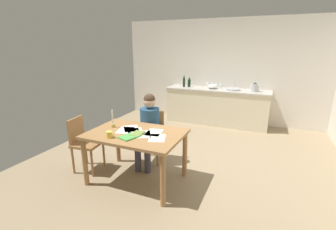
# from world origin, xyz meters

# --- Properties ---
(ground_plane) EXTENTS (5.20, 5.20, 0.04)m
(ground_plane) POSITION_xyz_m (0.00, 0.00, -0.02)
(ground_plane) COLOR #937F60
(wall_back) EXTENTS (5.20, 0.12, 2.60)m
(wall_back) POSITION_xyz_m (0.00, 2.60, 1.30)
(wall_back) COLOR silver
(wall_back) RESTS_ON ground
(kitchen_counter) EXTENTS (2.56, 0.64, 0.90)m
(kitchen_counter) POSITION_xyz_m (0.00, 2.24, 0.45)
(kitchen_counter) COLOR beige
(kitchen_counter) RESTS_ON ground
(dining_table) EXTENTS (1.33, 0.92, 0.75)m
(dining_table) POSITION_xyz_m (-0.48, -0.95, 0.65)
(dining_table) COLOR #9E7042
(dining_table) RESTS_ON ground
(chair_at_table) EXTENTS (0.46, 0.46, 0.86)m
(chair_at_table) POSITION_xyz_m (-0.58, -0.24, 0.48)
(chair_at_table) COLOR #9E7042
(chair_at_table) RESTS_ON ground
(person_seated) EXTENTS (0.38, 0.62, 1.19)m
(person_seated) POSITION_xyz_m (-0.56, -0.39, 0.68)
(person_seated) COLOR navy
(person_seated) RESTS_ON ground
(chair_side_empty) EXTENTS (0.45, 0.45, 0.86)m
(chair_side_empty) POSITION_xyz_m (-1.40, -0.99, 0.48)
(chair_side_empty) COLOR #9E7042
(chair_side_empty) RESTS_ON ground
(coffee_mug) EXTENTS (0.12, 0.09, 0.09)m
(coffee_mug) POSITION_xyz_m (-0.70, -1.25, 0.80)
(coffee_mug) COLOR #F2CC4C
(coffee_mug) RESTS_ON dining_table
(candlestick) EXTENTS (0.06, 0.06, 0.27)m
(candlestick) POSITION_xyz_m (-0.91, -0.87, 0.83)
(candlestick) COLOR gold
(candlestick) RESTS_ON dining_table
(book_magazine) EXTENTS (0.26, 0.29, 0.02)m
(book_magazine) POSITION_xyz_m (-0.46, -1.14, 0.76)
(book_magazine) COLOR #4FA64A
(book_magazine) RESTS_ON dining_table
(book_cookery) EXTENTS (0.16, 0.22, 0.02)m
(book_cookery) POSITION_xyz_m (-0.41, -1.00, 0.76)
(book_cookery) COLOR olive
(book_cookery) RESTS_ON dining_table
(paper_letter) EXTENTS (0.25, 0.32, 0.00)m
(paper_letter) POSITION_xyz_m (-0.24, -0.83, 0.75)
(paper_letter) COLOR white
(paper_letter) RESTS_ON dining_table
(paper_bill) EXTENTS (0.30, 0.35, 0.00)m
(paper_bill) POSITION_xyz_m (-0.11, -1.00, 0.75)
(paper_bill) COLOR white
(paper_bill) RESTS_ON dining_table
(paper_envelope) EXTENTS (0.35, 0.36, 0.00)m
(paper_envelope) POSITION_xyz_m (-0.63, -0.82, 0.75)
(paper_envelope) COLOR white
(paper_envelope) RESTS_ON dining_table
(paper_receipt) EXTENTS (0.34, 0.36, 0.00)m
(paper_receipt) POSITION_xyz_m (-0.51, -0.90, 0.75)
(paper_receipt) COLOR white
(paper_receipt) RESTS_ON dining_table
(paper_notice) EXTENTS (0.28, 0.34, 0.00)m
(paper_notice) POSITION_xyz_m (-0.67, -0.91, 0.75)
(paper_notice) COLOR white
(paper_notice) RESTS_ON dining_table
(paper_flyer) EXTENTS (0.33, 0.36, 0.00)m
(paper_flyer) POSITION_xyz_m (-0.35, -0.96, 0.75)
(paper_flyer) COLOR white
(paper_flyer) RESTS_ON dining_table
(sink_unit) EXTENTS (0.36, 0.36, 0.24)m
(sink_unit) POSITION_xyz_m (0.38, 2.24, 0.92)
(sink_unit) COLOR #B2B7BC
(sink_unit) RESTS_ON kitchen_counter
(bottle_oil) EXTENTS (0.06, 0.06, 0.29)m
(bottle_oil) POSITION_xyz_m (-0.88, 2.21, 1.02)
(bottle_oil) COLOR black
(bottle_oil) RESTS_ON kitchen_counter
(bottle_vinegar) EXTENTS (0.07, 0.07, 0.24)m
(bottle_vinegar) POSITION_xyz_m (-0.76, 2.28, 1.00)
(bottle_vinegar) COLOR black
(bottle_vinegar) RESTS_ON kitchen_counter
(mixing_bowl) EXTENTS (0.24, 0.24, 0.11)m
(mixing_bowl) POSITION_xyz_m (-0.13, 2.24, 0.95)
(mixing_bowl) COLOR white
(mixing_bowl) RESTS_ON kitchen_counter
(stovetop_kettle) EXTENTS (0.18, 0.18, 0.22)m
(stovetop_kettle) POSITION_xyz_m (0.88, 2.24, 1.00)
(stovetop_kettle) COLOR #B7BABF
(stovetop_kettle) RESTS_ON kitchen_counter
(wine_glass_near_sink) EXTENTS (0.07, 0.07, 0.15)m
(wine_glass_near_sink) POSITION_xyz_m (0.05, 2.39, 1.01)
(wine_glass_near_sink) COLOR silver
(wine_glass_near_sink) RESTS_ON kitchen_counter
(wine_glass_by_kettle) EXTENTS (0.07, 0.07, 0.15)m
(wine_glass_by_kettle) POSITION_xyz_m (-0.06, 2.39, 1.01)
(wine_glass_by_kettle) COLOR silver
(wine_glass_by_kettle) RESTS_ON kitchen_counter
(wine_glass_back_left) EXTENTS (0.07, 0.07, 0.15)m
(wine_glass_back_left) POSITION_xyz_m (-0.15, 2.39, 1.01)
(wine_glass_back_left) COLOR silver
(wine_glass_back_left) RESTS_ON kitchen_counter
(wine_glass_back_right) EXTENTS (0.07, 0.07, 0.15)m
(wine_glass_back_right) POSITION_xyz_m (-0.30, 2.39, 1.01)
(wine_glass_back_right) COLOR silver
(wine_glass_back_right) RESTS_ON kitchen_counter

